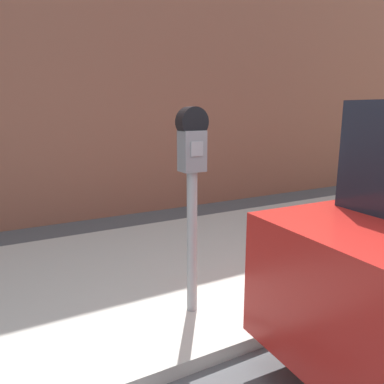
{
  "coord_description": "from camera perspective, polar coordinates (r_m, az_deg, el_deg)",
  "views": [
    {
      "loc": [
        -1.82,
        -1.01,
        1.64
      ],
      "look_at": [
        -0.54,
        1.34,
        1.05
      ],
      "focal_mm": 35.0,
      "sensor_mm": 36.0,
      "label": 1
    }
  ],
  "objects": [
    {
      "name": "building_facade",
      "position": [
        6.06,
        -11.56,
        22.04
      ],
      "size": [
        24.0,
        0.3,
        5.34
      ],
      "color": "#935642",
      "rests_on": "ground_plane"
    },
    {
      "name": "sidewalk",
      "position": [
        4.01,
        0.87,
        -10.81
      ],
      "size": [
        24.0,
        2.8,
        0.1
      ],
      "color": "#BCB7AD",
      "rests_on": "ground_plane"
    },
    {
      "name": "parking_meter",
      "position": [
        2.71,
        0.0,
        2.08
      ],
      "size": [
        0.21,
        0.14,
        1.56
      ],
      "color": "gray",
      "rests_on": "sidewalk"
    }
  ]
}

